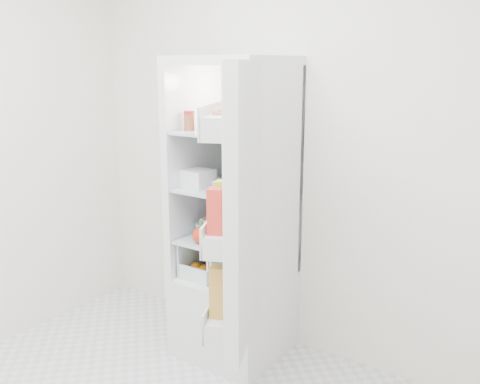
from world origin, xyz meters
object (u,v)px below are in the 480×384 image
Objects in this scene: refrigerator at (238,247)px; mushroom_bowl at (208,228)px; red_cabbage at (246,231)px; fridge_door at (238,214)px.

refrigerator reaches higher than mushroom_bowl.
red_cabbage is 0.14× the size of fridge_door.
refrigerator reaches higher than red_cabbage.
fridge_door is at bearing -60.16° from red_cabbage.
red_cabbage is 0.33m from mushroom_bowl.
red_cabbage is 0.60m from fridge_door.
refrigerator is 0.22m from mushroom_bowl.
fridge_door reaches higher than mushroom_bowl.
red_cabbage is at bearing 5.61° from fridge_door.
refrigerator is at bearing 27.66° from mushroom_bowl.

